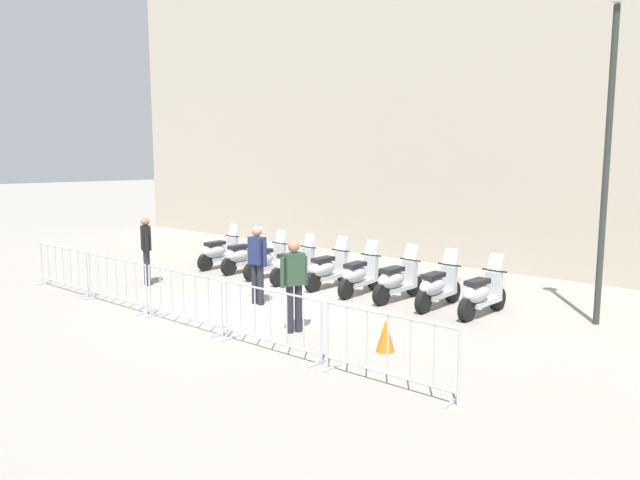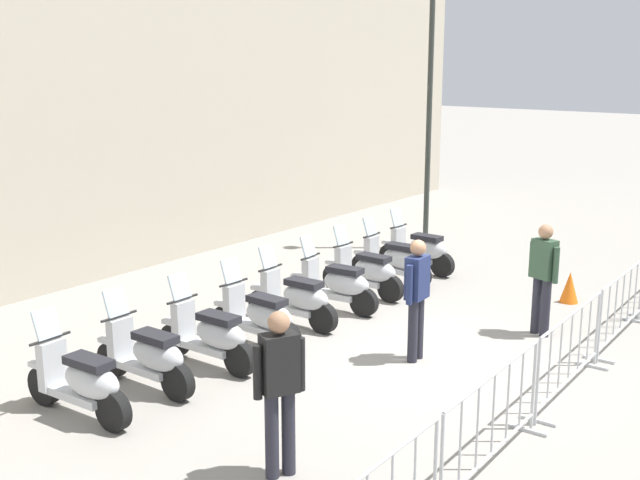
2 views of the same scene
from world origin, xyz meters
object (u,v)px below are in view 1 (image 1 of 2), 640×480
Objects in this scene: motorcycle_1 at (244,256)px; barrier_segment_2 at (184,299)px; officer_by_barriers at (294,281)px; motorcycle_0 at (220,252)px; barrier_segment_4 at (388,350)px; traffic_cone at (386,335)px; barrier_segment_3 at (271,321)px; motorcycle_7 at (437,288)px; street_lamp at (609,131)px; motorcycle_6 at (396,281)px; barrier_segment_0 at (63,269)px; motorcycle_5 at (359,276)px; motorcycle_3 at (294,266)px; officer_mid_plaza at (257,260)px; motorcycle_4 at (327,270)px; officer_near_row_end at (146,247)px; barrier_segment_1 at (116,282)px; motorcycle_8 at (481,294)px; motorcycle_2 at (266,261)px.

barrier_segment_2 is (3.79, -3.73, 0.07)m from motorcycle_1.
motorcycle_0 is at bearing 161.70° from officer_by_barriers.
barrier_segment_4 is 4.06× the size of traffic_cone.
motorcycle_7 is at bearing 91.49° from barrier_segment_3.
street_lamp is (9.75, 2.76, 3.26)m from motorcycle_0.
motorcycle_6 is at bearing -168.51° from motorcycle_7.
barrier_segment_0 is 1.29× the size of officer_by_barriers.
officer_by_barriers reaches higher than motorcycle_5.
motorcycle_6 reaches higher than barrier_segment_2.
officer_by_barriers is at bearing -164.00° from traffic_cone.
street_lamp is (6.75, 2.32, 3.26)m from motorcycle_3.
officer_mid_plaza is (-2.73, -2.78, 0.53)m from motorcycle_7.
motorcycle_1 is (0.99, 0.19, 0.00)m from motorcycle_0.
officer_by_barriers reaches higher than motorcycle_6.
motorcycle_0 is at bearing -169.57° from motorcycle_4.
motorcycle_5 is 5.41m from officer_near_row_end.
officer_by_barriers reaches higher than motorcycle_4.
barrier_segment_1 reaches higher than traffic_cone.
barrier_segment_3 is at bearing -169.50° from barrier_segment_4.
officer_by_barriers is at bearing 39.87° from barrier_segment_2.
officer_mid_plaza is (-1.73, -2.58, 0.53)m from motorcycle_6.
motorcycle_8 reaches higher than barrier_segment_1.
barrier_segment_4 is 1.29× the size of officer_mid_plaza.
motorcycle_0 is 4.06m from motorcycle_4.
barrier_segment_3 is 1.29× the size of officer_near_row_end.
barrier_segment_3 is (2.09, -3.96, 0.07)m from motorcycle_5.
motorcycle_6 is at bearing 35.42° from officer_near_row_end.
motorcycle_4 is (1.98, 0.47, 0.00)m from motorcycle_2.
motorcycle_2 is 0.77× the size of barrier_segment_1.
motorcycle_2 is at bearing -169.93° from motorcycle_3.
barrier_segment_4 is 0.36× the size of street_lamp.
barrier_segment_2 is at bearing -169.50° from barrier_segment_3.
motorcycle_4 and motorcycle_5 have the same top height.
motorcycle_5 is 1.01m from motorcycle_6.
officer_near_row_end reaches higher than motorcycle_6.
barrier_segment_4 is (8.42, -2.87, 0.07)m from motorcycle_1.
officer_by_barriers is at bearing -112.70° from motorcycle_8.
motorcycle_2 is 3.12× the size of traffic_cone.
motorcycle_3 is 1.00× the size of motorcycle_6.
barrier_segment_0 is (-4.86, -5.25, 0.07)m from motorcycle_5.
motorcycle_8 is at bearing 12.10° from motorcycle_5.
traffic_cone is (1.86, 0.53, -0.71)m from officer_by_barriers.
barrier_segment_4 is at bearing -10.37° from officer_by_barriers.
officer_mid_plaza is (4.10, 2.90, 0.45)m from barrier_segment_0.
officer_near_row_end is (-3.15, -3.30, 0.53)m from motorcycle_4.
motorcycle_8 is (6.98, 1.30, 0.00)m from motorcycle_1.
barrier_segment_4 is (6.95, 1.29, 0.00)m from barrier_segment_1.
motorcycle_6 is 3.15m from officer_mid_plaza.
barrier_segment_0 is 1.00× the size of barrier_segment_3.
motorcycle_3 reaches higher than barrier_segment_3.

